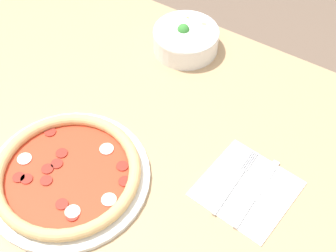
# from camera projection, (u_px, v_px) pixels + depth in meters

# --- Properties ---
(dining_table) EXTENTS (1.32, 0.90, 0.77)m
(dining_table) POSITION_uv_depth(u_px,v_px,m) (130.00, 158.00, 1.17)
(dining_table) COLOR tan
(dining_table) RESTS_ON ground_plane
(pizza) EXTENTS (0.35, 0.35, 0.04)m
(pizza) POSITION_uv_depth(u_px,v_px,m) (67.00, 174.00, 0.99)
(pizza) COLOR white
(pizza) RESTS_ON dining_table
(bowl) EXTENTS (0.17, 0.17, 0.08)m
(bowl) POSITION_uv_depth(u_px,v_px,m) (186.00, 38.00, 1.24)
(bowl) COLOR white
(bowl) RESTS_ON dining_table
(napkin) EXTENTS (0.20, 0.20, 0.00)m
(napkin) POSITION_uv_depth(u_px,v_px,m) (247.00, 189.00, 0.99)
(napkin) COLOR white
(napkin) RESTS_ON dining_table
(fork) EXTENTS (0.02, 0.19, 0.00)m
(fork) POSITION_uv_depth(u_px,v_px,m) (235.00, 182.00, 0.99)
(fork) COLOR silver
(fork) RESTS_ON napkin
(knife) EXTENTS (0.02, 0.19, 0.01)m
(knife) POSITION_uv_depth(u_px,v_px,m) (255.00, 196.00, 0.97)
(knife) COLOR silver
(knife) RESTS_ON napkin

